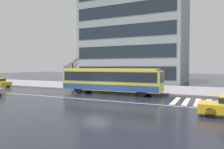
# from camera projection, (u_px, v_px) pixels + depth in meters

# --- Properties ---
(ground_plane) EXTENTS (160.00, 160.00, 0.00)m
(ground_plane) POSITION_uv_depth(u_px,v_px,m) (96.00, 98.00, 20.14)
(ground_plane) COLOR #1F212B
(sidewalk_slab) EXTENTS (80.00, 10.00, 0.14)m
(sidewalk_slab) POSITION_uv_depth(u_px,v_px,m) (131.00, 88.00, 29.11)
(sidewalk_slab) COLOR gray
(sidewalk_slab) RESTS_ON ground_plane
(crosswalk_stripe_edge_near) EXTENTS (0.44, 4.40, 0.01)m
(crosswalk_stripe_edge_near) POSITION_uv_depth(u_px,v_px,m) (176.00, 101.00, 18.41)
(crosswalk_stripe_edge_near) COLOR beige
(crosswalk_stripe_edge_near) RESTS_ON ground_plane
(crosswalk_stripe_inner_a) EXTENTS (0.44, 4.40, 0.01)m
(crosswalk_stripe_inner_a) POSITION_uv_depth(u_px,v_px,m) (186.00, 101.00, 18.03)
(crosswalk_stripe_inner_a) COLOR beige
(crosswalk_stripe_inner_a) RESTS_ON ground_plane
(crosswalk_stripe_center) EXTENTS (0.44, 4.40, 0.01)m
(crosswalk_stripe_center) POSITION_uv_depth(u_px,v_px,m) (197.00, 102.00, 17.64)
(crosswalk_stripe_center) COLOR beige
(crosswalk_stripe_center) RESTS_ON ground_plane
(crosswalk_stripe_inner_b) EXTENTS (0.44, 4.40, 0.01)m
(crosswalk_stripe_inner_b) POSITION_uv_depth(u_px,v_px,m) (209.00, 103.00, 17.26)
(crosswalk_stripe_inner_b) COLOR beige
(crosswalk_stripe_inner_b) RESTS_ON ground_plane
(crosswalk_stripe_edge_far) EXTENTS (0.44, 4.40, 0.01)m
(crosswalk_stripe_edge_far) POSITION_uv_depth(u_px,v_px,m) (221.00, 104.00, 16.88)
(crosswalk_stripe_edge_far) COLOR beige
(crosswalk_stripe_edge_far) RESTS_ON ground_plane
(lane_centre_line) EXTENTS (72.00, 0.14, 0.01)m
(lane_centre_line) POSITION_uv_depth(u_px,v_px,m) (90.00, 99.00, 19.06)
(lane_centre_line) COLOR silver
(lane_centre_line) RESTS_ON ground_plane
(trolleybus) EXTENTS (11.86, 2.81, 5.11)m
(trolleybus) POSITION_uv_depth(u_px,v_px,m) (111.00, 80.00, 23.06)
(trolleybus) COLOR yellow
(trolleybus) RESTS_ON ground_plane
(bus_shelter) EXTENTS (3.76, 1.61, 2.43)m
(bus_shelter) POSITION_uv_depth(u_px,v_px,m) (103.00, 75.00, 27.71)
(bus_shelter) COLOR gray
(bus_shelter) RESTS_ON sidewalk_slab
(pedestrian_at_shelter) EXTENTS (1.36, 1.36, 1.89)m
(pedestrian_at_shelter) POSITION_uv_depth(u_px,v_px,m) (136.00, 78.00, 25.11)
(pedestrian_at_shelter) COLOR black
(pedestrian_at_shelter) RESTS_ON sidewalk_slab
(pedestrian_approaching_curb) EXTENTS (1.35, 1.35, 1.97)m
(pedestrian_approaching_curb) POSITION_uv_depth(u_px,v_px,m) (143.00, 77.00, 25.51)
(pedestrian_approaching_curb) COLOR #555742
(pedestrian_approaching_curb) RESTS_ON sidewalk_slab
(street_tree_bare) EXTENTS (2.21, 0.94, 4.09)m
(street_tree_bare) POSITION_uv_depth(u_px,v_px,m) (72.00, 72.00, 29.66)
(street_tree_bare) COLOR brown
(street_tree_bare) RESTS_ON sidewalk_slab
(office_tower_corner_left) EXTENTS (19.41, 16.17, 18.47)m
(office_tower_corner_left) POSITION_uv_depth(u_px,v_px,m) (137.00, 37.00, 42.96)
(office_tower_corner_left) COLOR #91999C
(office_tower_corner_left) RESTS_ON ground_plane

